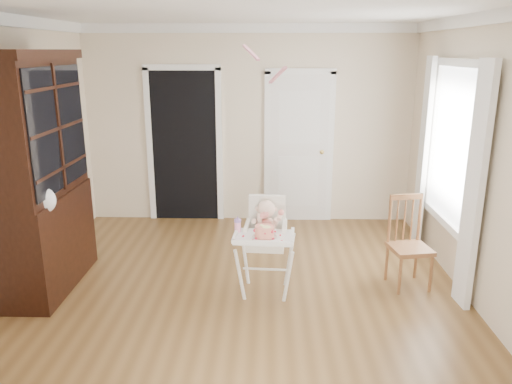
{
  "coord_description": "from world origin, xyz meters",
  "views": [
    {
      "loc": [
        0.28,
        -4.38,
        2.36
      ],
      "look_at": [
        0.16,
        0.11,
        1.08
      ],
      "focal_mm": 35.0,
      "sensor_mm": 36.0,
      "label": 1
    }
  ],
  "objects_px": {
    "high_chair": "(266,235)",
    "china_cabinet": "(37,175)",
    "sippy_cup": "(238,225)",
    "dining_chair": "(409,245)",
    "cake": "(265,232)"
  },
  "relations": [
    {
      "from": "high_chair",
      "to": "china_cabinet",
      "type": "height_order",
      "value": "china_cabinet"
    },
    {
      "from": "sippy_cup",
      "to": "china_cabinet",
      "type": "distance_m",
      "value": 2.03
    },
    {
      "from": "high_chair",
      "to": "dining_chair",
      "type": "distance_m",
      "value": 1.49
    },
    {
      "from": "sippy_cup",
      "to": "china_cabinet",
      "type": "relative_size",
      "value": 0.07
    },
    {
      "from": "sippy_cup",
      "to": "cake",
      "type": "bearing_deg",
      "value": -27.38
    },
    {
      "from": "cake",
      "to": "china_cabinet",
      "type": "bearing_deg",
      "value": 170.98
    },
    {
      "from": "cake",
      "to": "china_cabinet",
      "type": "height_order",
      "value": "china_cabinet"
    },
    {
      "from": "china_cabinet",
      "to": "dining_chair",
      "type": "bearing_deg",
      "value": 1.7
    },
    {
      "from": "cake",
      "to": "sippy_cup",
      "type": "bearing_deg",
      "value": 152.62
    },
    {
      "from": "cake",
      "to": "china_cabinet",
      "type": "relative_size",
      "value": 0.1
    },
    {
      "from": "cake",
      "to": "china_cabinet",
      "type": "distance_m",
      "value": 2.3
    },
    {
      "from": "china_cabinet",
      "to": "high_chair",
      "type": "bearing_deg",
      "value": -2.58
    },
    {
      "from": "sippy_cup",
      "to": "china_cabinet",
      "type": "height_order",
      "value": "china_cabinet"
    },
    {
      "from": "cake",
      "to": "dining_chair",
      "type": "height_order",
      "value": "dining_chair"
    },
    {
      "from": "sippy_cup",
      "to": "china_cabinet",
      "type": "xyz_separation_m",
      "value": [
        -1.98,
        0.22,
        0.43
      ]
    }
  ]
}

